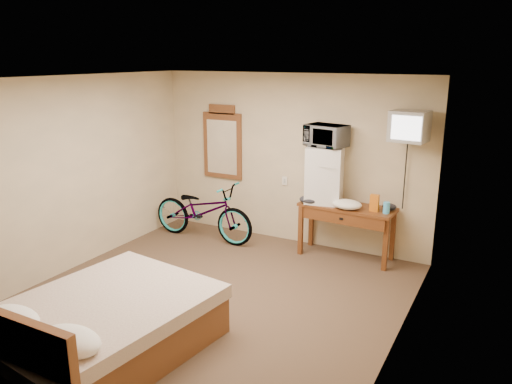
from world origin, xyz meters
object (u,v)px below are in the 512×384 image
(bicycle, at_px, (203,211))
(microwave, at_px, (326,136))
(mini_fridge, at_px, (325,175))
(crt_television, at_px, (409,126))
(wall_mirror, at_px, (222,143))
(blue_cup, at_px, (386,208))
(desk, at_px, (346,215))
(bed, at_px, (95,328))

(bicycle, bearing_deg, microwave, -78.66)
(mini_fridge, height_order, microwave, microwave)
(crt_television, bearing_deg, wall_mirror, 175.04)
(crt_television, xyz_separation_m, bicycle, (-2.90, -0.32, -1.44))
(blue_cup, distance_m, wall_mirror, 2.77)
(blue_cup, relative_size, wall_mirror, 0.13)
(desk, xyz_separation_m, bicycle, (-2.15, -0.30, -0.17))
(crt_television, height_order, bicycle, crt_television)
(mini_fridge, distance_m, wall_mirror, 1.82)
(wall_mirror, relative_size, bicycle, 0.67)
(wall_mirror, bearing_deg, mini_fridge, -6.70)
(desk, xyz_separation_m, blue_cup, (0.55, -0.05, 0.20))
(wall_mirror, xyz_separation_m, bed, (0.86, -3.65, -1.11))
(microwave, bearing_deg, blue_cup, 5.24)
(microwave, bearing_deg, wall_mirror, -174.22)
(blue_cup, distance_m, bed, 3.83)
(bed, bearing_deg, microwave, 74.87)
(bicycle, bearing_deg, bed, -164.15)
(desk, relative_size, bicycle, 0.77)
(crt_television, distance_m, bed, 4.26)
(wall_mirror, bearing_deg, microwave, -6.69)
(crt_television, distance_m, wall_mirror, 2.93)
(desk, distance_m, wall_mirror, 2.29)
(mini_fridge, relative_size, crt_television, 1.34)
(bicycle, xyz_separation_m, bed, (0.87, -3.08, -0.16))
(microwave, bearing_deg, bed, -92.66)
(blue_cup, bearing_deg, bed, -118.88)
(crt_television, height_order, bed, crt_television)
(mini_fridge, xyz_separation_m, bed, (-0.93, -3.44, -0.85))
(microwave, xyz_separation_m, bicycle, (-1.80, -0.36, -1.23))
(desk, relative_size, bed, 0.60)
(microwave, xyz_separation_m, wall_mirror, (-1.79, 0.21, -0.28))
(microwave, relative_size, bed, 0.25)
(mini_fridge, distance_m, bed, 3.66)
(mini_fridge, distance_m, microwave, 0.54)
(mini_fridge, xyz_separation_m, blue_cup, (0.90, -0.11, -0.32))
(desk, relative_size, crt_television, 2.26)
(microwave, distance_m, bed, 3.82)
(desk, height_order, blue_cup, blue_cup)
(blue_cup, height_order, crt_television, crt_television)
(desk, height_order, wall_mirror, wall_mirror)
(microwave, height_order, crt_television, crt_television)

